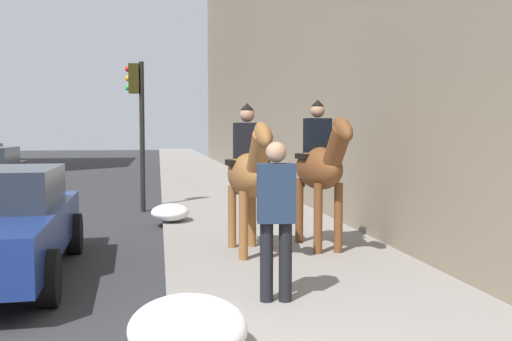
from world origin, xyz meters
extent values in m
ellipsoid|color=brown|center=(4.71, -1.24, 1.29)|extent=(1.53, 0.63, 0.66)
cylinder|color=brown|center=(4.27, -1.42, 0.61)|extent=(0.13, 0.13, 0.97)
cylinder|color=brown|center=(4.25, -1.10, 0.61)|extent=(0.13, 0.13, 0.97)
cylinder|color=brown|center=(5.17, -1.37, 0.61)|extent=(0.13, 0.13, 0.97)
cylinder|color=brown|center=(5.15, -1.05, 0.61)|extent=(0.13, 0.13, 0.97)
cylinder|color=brown|center=(3.94, -1.27, 1.64)|extent=(0.65, 0.31, 0.68)
ellipsoid|color=brown|center=(3.73, -1.28, 1.89)|extent=(0.64, 0.25, 0.49)
cylinder|color=black|center=(5.42, -1.20, 1.19)|extent=(0.29, 0.11, 0.55)
cube|color=black|center=(4.76, -1.23, 1.47)|extent=(0.47, 0.62, 0.08)
cube|color=black|center=(4.76, -1.23, 1.78)|extent=(0.30, 0.39, 0.55)
sphere|color=tan|center=(4.76, -1.23, 2.18)|extent=(0.22, 0.22, 0.22)
cone|color=black|center=(4.76, -1.23, 2.30)|extent=(0.21, 0.21, 0.10)
ellipsoid|color=brown|center=(4.94, -2.38, 1.37)|extent=(1.53, 0.66, 0.66)
cylinder|color=brown|center=(4.50, -2.57, 0.64)|extent=(0.13, 0.13, 1.05)
cylinder|color=brown|center=(4.48, -2.25, 0.64)|extent=(0.13, 0.13, 1.05)
cylinder|color=brown|center=(5.40, -2.51, 0.64)|extent=(0.13, 0.13, 1.05)
cylinder|color=brown|center=(5.38, -2.19, 0.64)|extent=(0.13, 0.13, 1.05)
cylinder|color=brown|center=(4.17, -2.43, 1.71)|extent=(0.65, 0.32, 0.68)
ellipsoid|color=brown|center=(3.96, -2.45, 1.96)|extent=(0.64, 0.26, 0.49)
cylinder|color=black|center=(5.65, -2.33, 1.27)|extent=(0.29, 0.12, 0.55)
cube|color=black|center=(4.99, -2.38, 1.55)|extent=(0.48, 0.63, 0.08)
cube|color=black|center=(4.99, -2.38, 1.86)|extent=(0.30, 0.40, 0.55)
sphere|color=tan|center=(4.99, -2.38, 2.26)|extent=(0.22, 0.22, 0.22)
cone|color=black|center=(4.99, -2.38, 2.38)|extent=(0.21, 0.21, 0.10)
cylinder|color=black|center=(2.26, -1.05, 0.54)|extent=(0.14, 0.14, 0.85)
cylinder|color=black|center=(2.23, -1.25, 0.54)|extent=(0.14, 0.14, 0.85)
cube|color=#1E2D47|center=(2.24, -1.15, 1.28)|extent=(0.31, 0.43, 0.62)
sphere|color=tan|center=(2.24, -1.15, 1.71)|extent=(0.22, 0.22, 0.22)
cylinder|color=black|center=(14.39, 4.60, 0.32)|extent=(0.65, 0.24, 0.64)
cylinder|color=black|center=(16.97, 4.67, 0.32)|extent=(0.65, 0.24, 0.64)
cylinder|color=black|center=(23.33, 6.82, 0.32)|extent=(0.65, 0.25, 0.64)
cylinder|color=black|center=(2.84, 1.27, 0.32)|extent=(0.65, 0.25, 0.64)
cylinder|color=black|center=(5.64, 1.39, 0.32)|extent=(0.65, 0.25, 0.64)
cylinder|color=black|center=(10.30, 0.45, 1.80)|extent=(0.12, 0.12, 3.60)
cube|color=#2D280C|center=(10.30, 0.63, 3.20)|extent=(0.20, 0.24, 0.70)
sphere|color=red|center=(10.30, 0.76, 3.42)|extent=(0.14, 0.14, 0.14)
sphere|color=orange|center=(10.30, 0.76, 3.20)|extent=(0.14, 0.14, 0.14)
sphere|color=green|center=(10.30, 0.76, 2.98)|extent=(0.14, 0.14, 0.14)
ellipsoid|color=white|center=(0.96, -0.15, 0.34)|extent=(1.26, 0.97, 0.44)
ellipsoid|color=white|center=(8.00, -0.15, 0.29)|extent=(1.00, 0.77, 0.35)
camera|label=1|loc=(-3.57, 0.07, 1.91)|focal=39.81mm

